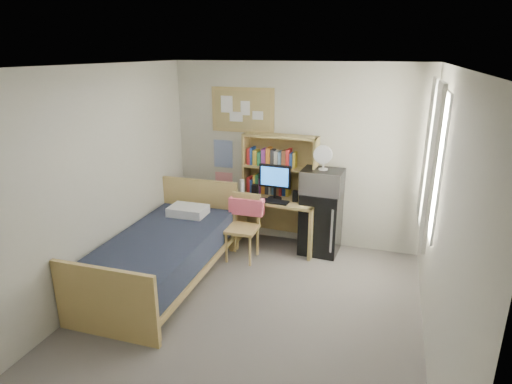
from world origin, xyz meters
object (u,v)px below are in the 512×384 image
(desk, at_px, (276,222))
(monitor, at_px, (275,183))
(speaker_right, at_px, (295,196))
(bed, at_px, (163,259))
(speaker_left, at_px, (255,191))
(bulletin_board, at_px, (243,110))
(desk_fan, at_px, (324,159))
(microwave, at_px, (323,181))
(mini_fridge, at_px, (321,222))
(desk_chair, at_px, (242,228))

(desk, bearing_deg, monitor, -90.00)
(monitor, relative_size, speaker_right, 3.08)
(bed, xyz_separation_m, speaker_left, (0.74, 1.37, 0.53))
(bulletin_board, bearing_deg, speaker_right, -23.12)
(monitor, height_order, speaker_right, monitor)
(desk, relative_size, desk_fan, 3.90)
(monitor, xyz_separation_m, microwave, (0.65, 0.08, 0.06))
(desk_fan, bearing_deg, microwave, 3.18)
(monitor, height_order, desk_fan, desk_fan)
(speaker_left, bearing_deg, speaker_right, -0.00)
(microwave, xyz_separation_m, desk_fan, (-0.00, 0.00, 0.31))
(bulletin_board, bearing_deg, microwave, -12.94)
(mini_fridge, relative_size, monitor, 1.84)
(bed, relative_size, speaker_left, 12.56)
(desk, xyz_separation_m, mini_fridge, (0.65, 0.04, 0.07))
(speaker_right, height_order, microwave, microwave)
(mini_fridge, bearing_deg, monitor, -168.24)
(bulletin_board, bearing_deg, desk_fan, -12.94)
(desk_chair, distance_m, monitor, 0.79)
(desk_fan, bearing_deg, desk_chair, -147.34)
(speaker_left, bearing_deg, monitor, -0.00)
(speaker_right, relative_size, desk_fan, 0.51)
(desk_chair, xyz_separation_m, speaker_left, (0.02, 0.49, 0.39))
(monitor, xyz_separation_m, speaker_left, (-0.30, 0.02, -0.15))
(monitor, xyz_separation_m, speaker_right, (0.30, -0.02, -0.16))
(mini_fridge, bearing_deg, desk_fan, -90.00)
(desk, bearing_deg, desk_fan, 5.06)
(bulletin_board, distance_m, bed, 2.40)
(bed, relative_size, monitor, 4.59)
(mini_fridge, distance_m, microwave, 0.60)
(mini_fridge, bearing_deg, bed, -136.10)
(desk, bearing_deg, microwave, 5.06)
(bed, bearing_deg, monitor, 51.78)
(desk_fan, bearing_deg, bed, -136.47)
(microwave, relative_size, desk_fan, 1.79)
(bulletin_board, xyz_separation_m, speaker_right, (0.89, -0.38, -1.09))
(bulletin_board, relative_size, speaker_left, 5.32)
(bed, xyz_separation_m, speaker_right, (1.34, 1.34, 0.52))
(desk, relative_size, microwave, 2.18)
(microwave, height_order, desk_fan, desk_fan)
(bulletin_board, height_order, desk_fan, bulletin_board)
(mini_fridge, distance_m, bed, 2.23)
(bulletin_board, distance_m, desk_chair, 1.71)
(desk, height_order, speaker_right, speaker_right)
(speaker_left, xyz_separation_m, desk_fan, (0.95, 0.06, 0.52))
(desk_fan, bearing_deg, speaker_right, -161.42)
(desk_fan, bearing_deg, speaker_left, -173.19)
(monitor, bearing_deg, speaker_left, 180.00)
(desk_chair, xyz_separation_m, microwave, (0.97, 0.55, 0.60))
(desk_chair, bearing_deg, desk, 58.10)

